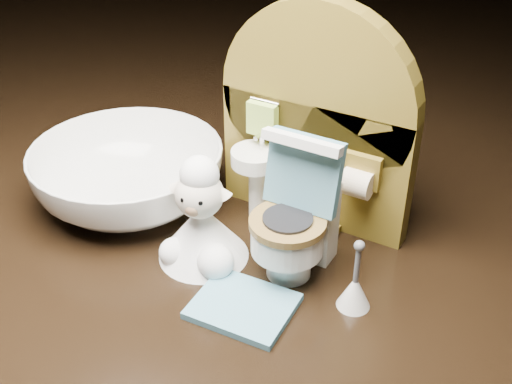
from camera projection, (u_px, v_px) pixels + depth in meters
backdrop_panel at (315, 130)px, 0.41m from camera, size 0.13×0.05×0.15m
toy_toilet at (297, 223)px, 0.38m from camera, size 0.05×0.06×0.09m
bath_mat at (243, 306)px, 0.36m from camera, size 0.06×0.05×0.00m
toilet_brush at (355, 289)px, 0.36m from camera, size 0.02×0.02×0.05m
plush_lamb at (202, 225)px, 0.39m from camera, size 0.06×0.06×0.07m
ceramic_bowl at (128, 175)px, 0.45m from camera, size 0.15×0.15×0.04m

